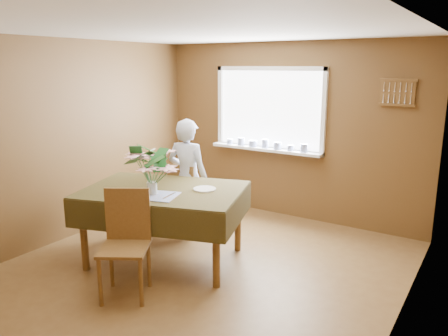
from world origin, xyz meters
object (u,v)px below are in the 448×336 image
Objects in this scene: dining_table at (164,198)px; seated_woman at (188,178)px; flower_bouquet at (151,166)px; chair_far at (186,195)px; chair_near at (126,238)px.

seated_woman is (-0.24, 0.76, 0.03)m from dining_table.
flower_bouquet is (0.04, -0.23, 0.41)m from dining_table.
chair_near reaches higher than chair_far.
chair_far is 0.27m from seated_woman.
chair_near is at bearing -95.38° from dining_table.
dining_table is 2.15× the size of chair_far.
chair_near is 1.58m from seated_woman.
chair_near is 1.85× the size of flower_bouquet.
chair_far reaches higher than dining_table.
dining_table is 3.64× the size of flower_bouquet.
dining_table is 0.79m from chair_near.
chair_far is at bearing -38.30° from seated_woman.
seated_woman reaches higher than chair_far.
seated_woman is at bearing 105.94° from flower_bouquet.
seated_woman is 2.77× the size of flower_bouquet.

